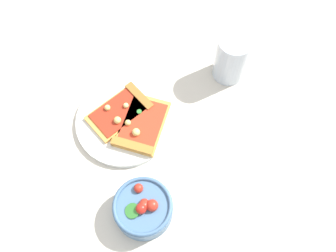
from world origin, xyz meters
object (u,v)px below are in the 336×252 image
plate (125,121)px  pizza_slice_near (139,127)px  soda_glass (232,58)px  pizza_slice_far (122,110)px  salad_bowl (143,208)px

plate → pizza_slice_near: 0.05m
soda_glass → pizza_slice_near: bearing=-25.6°
plate → soda_glass: size_ratio=1.84×
pizza_slice_far → soda_glass: bearing=142.0°
pizza_slice_near → soda_glass: soda_glass is taller
pizza_slice_near → salad_bowl: bearing=32.4°
soda_glass → plate: bearing=-33.4°
pizza_slice_near → plate: bearing=-95.5°
plate → pizza_slice_far: (-0.02, -0.02, 0.01)m
pizza_slice_near → salad_bowl: salad_bowl is taller
salad_bowl → plate: bearing=-139.0°
soda_glass → pizza_slice_far: bearing=-38.0°
pizza_slice_near → soda_glass: bearing=154.4°
plate → soda_glass: (-0.25, 0.17, 0.06)m
pizza_slice_far → plate: bearing=47.0°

